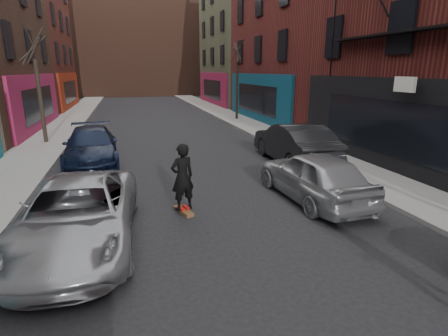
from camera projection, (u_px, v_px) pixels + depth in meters
sidewalk_left at (75, 115)px, 29.50m from camera, size 2.50×84.00×0.13m
sidewalk_right at (218, 111)px, 32.71m from camera, size 2.50×84.00×0.13m
building_far at (136, 48)px, 53.35m from camera, size 40.00×10.00×14.00m
tree_left_far at (37, 78)px, 17.48m from camera, size 2.00×2.00×6.50m
tree_right_far at (237, 73)px, 26.19m from camera, size 2.00×2.00×6.80m
parked_left_far at (78, 214)px, 7.63m from camera, size 2.69×5.33×1.45m
parked_left_end at (91, 146)px, 14.39m from camera, size 2.34×5.16×1.46m
parked_right_far at (314, 175)px, 10.33m from camera, size 2.00×4.49×1.50m
parked_right_end at (294, 143)px, 14.47m from camera, size 1.89×5.13×1.68m
skateboard at (184, 211)px, 9.53m from camera, size 0.47×0.83×0.10m
skateboarder at (182, 177)px, 9.27m from camera, size 0.77×0.63×1.83m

